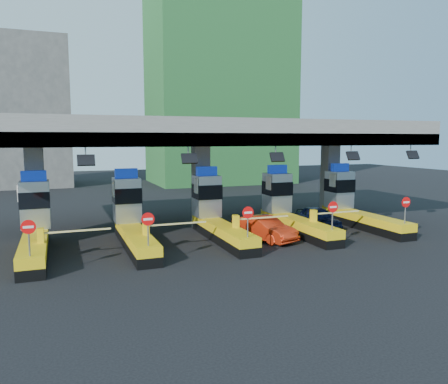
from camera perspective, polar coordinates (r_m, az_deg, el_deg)
name	(u,v)px	position (r m, az deg, el deg)	size (l,w,h in m)	color
ground	(216,237)	(26.39, -1.00, -5.94)	(120.00, 120.00, 0.00)	black
toll_canopy	(201,135)	(28.44, -3.01, 7.44)	(28.00, 12.09, 7.00)	slate
toll_lane_far_left	(35,225)	(24.91, -23.47, -4.02)	(4.43, 8.00, 4.16)	black
toll_lane_left	(131,219)	(25.16, -12.01, -3.48)	(4.43, 8.00, 4.16)	black
toll_lane_center	(215,214)	(26.37, -1.20, -2.85)	(4.43, 8.00, 4.16)	black
toll_lane_right	(288,209)	(28.42, 8.34, -2.21)	(4.43, 8.00, 4.16)	black
toll_lane_far_right	(352,205)	(31.15, 16.40, -1.62)	(4.43, 8.00, 4.16)	black
bg_building_scaffold	(219,78)	(60.44, -0.64, 14.68)	(18.00, 12.00, 28.00)	#1E5926
bg_building_concrete	(10,113)	(60.50, -26.21, 9.21)	(14.00, 10.00, 18.00)	#4C4C49
van	(318,218)	(29.67, 12.16, -3.28)	(1.64, 4.08, 1.39)	black
red_car	(264,228)	(25.65, 5.28, -4.74)	(1.48, 4.25, 1.40)	red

